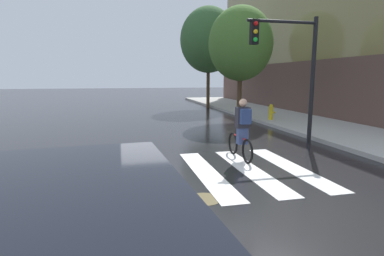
{
  "coord_description": "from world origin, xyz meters",
  "views": [
    {
      "loc": [
        -1.26,
        -6.85,
        2.25
      ],
      "look_at": [
        0.72,
        1.52,
        0.85
      ],
      "focal_mm": 29.11,
      "sensor_mm": 36.0,
      "label": 1
    }
  ],
  "objects_px": {
    "manhole_cover": "(204,199)",
    "street_tree_mid": "(208,40)",
    "cyclist": "(242,130)",
    "traffic_light_near": "(291,58)",
    "street_tree_near": "(241,44)",
    "fire_hydrant": "(271,112)"
  },
  "relations": [
    {
      "from": "manhole_cover",
      "to": "traffic_light_near",
      "type": "bearing_deg",
      "value": 44.81
    },
    {
      "from": "manhole_cover",
      "to": "cyclist",
      "type": "distance_m",
      "value": 3.16
    },
    {
      "from": "cyclist",
      "to": "fire_hydrant",
      "type": "height_order",
      "value": "cyclist"
    },
    {
      "from": "cyclist",
      "to": "fire_hydrant",
      "type": "bearing_deg",
      "value": 56.75
    },
    {
      "from": "manhole_cover",
      "to": "traffic_light_near",
      "type": "relative_size",
      "value": 0.15
    },
    {
      "from": "fire_hydrant",
      "to": "street_tree_mid",
      "type": "relative_size",
      "value": 0.11
    },
    {
      "from": "manhole_cover",
      "to": "street_tree_near",
      "type": "xyz_separation_m",
      "value": [
        4.68,
        10.03,
        3.93
      ]
    },
    {
      "from": "cyclist",
      "to": "street_tree_near",
      "type": "bearing_deg",
      "value": 68.8
    },
    {
      "from": "manhole_cover",
      "to": "street_tree_near",
      "type": "relative_size",
      "value": 0.11
    },
    {
      "from": "cyclist",
      "to": "street_tree_mid",
      "type": "relative_size",
      "value": 0.24
    },
    {
      "from": "cyclist",
      "to": "traffic_light_near",
      "type": "bearing_deg",
      "value": 33.67
    },
    {
      "from": "traffic_light_near",
      "to": "fire_hydrant",
      "type": "bearing_deg",
      "value": 68.78
    },
    {
      "from": "street_tree_mid",
      "to": "manhole_cover",
      "type": "bearing_deg",
      "value": -106.38
    },
    {
      "from": "manhole_cover",
      "to": "traffic_light_near",
      "type": "xyz_separation_m",
      "value": [
        4.04,
        4.01,
        2.86
      ]
    },
    {
      "from": "fire_hydrant",
      "to": "street_tree_mid",
      "type": "bearing_deg",
      "value": 96.71
    },
    {
      "from": "traffic_light_near",
      "to": "street_tree_mid",
      "type": "relative_size",
      "value": 0.58
    },
    {
      "from": "manhole_cover",
      "to": "street_tree_mid",
      "type": "bearing_deg",
      "value": 73.62
    },
    {
      "from": "manhole_cover",
      "to": "fire_hydrant",
      "type": "xyz_separation_m",
      "value": [
        5.91,
        8.83,
        0.53
      ]
    },
    {
      "from": "fire_hydrant",
      "to": "street_tree_near",
      "type": "bearing_deg",
      "value": 135.86
    },
    {
      "from": "manhole_cover",
      "to": "street_tree_near",
      "type": "distance_m",
      "value": 11.75
    },
    {
      "from": "street_tree_near",
      "to": "street_tree_mid",
      "type": "bearing_deg",
      "value": 87.61
    },
    {
      "from": "cyclist",
      "to": "traffic_light_near",
      "type": "height_order",
      "value": "traffic_light_near"
    }
  ]
}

